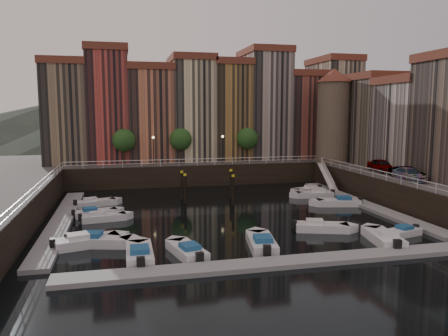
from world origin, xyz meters
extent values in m
plane|color=black|center=(0.00, 0.00, 0.00)|extent=(200.00, 200.00, 0.00)
cube|color=black|center=(0.00, 26.00, 1.50)|extent=(80.00, 20.00, 3.00)
cube|color=gray|center=(-16.20, -1.00, 0.17)|extent=(2.00, 28.00, 0.35)
cube|color=gray|center=(16.20, -1.00, 0.17)|extent=(2.00, 28.00, 0.35)
cube|color=gray|center=(0.00, -17.00, 0.17)|extent=(30.00, 2.00, 0.35)
cone|color=#2D382D|center=(-30.00, 110.00, 7.00)|extent=(80.00, 80.00, 14.00)
cone|color=#2D382D|center=(5.00, 110.00, 9.00)|extent=(100.00, 100.00, 18.00)
cone|color=#2D382D|center=(40.00, 110.00, 6.00)|extent=(70.00, 70.00, 12.00)
cube|color=#816D52|center=(-18.00, 23.50, 10.00)|extent=(6.00, 10.00, 14.00)
cube|color=brown|center=(-18.00, 23.50, 17.50)|extent=(6.30, 10.30, 1.00)
cube|color=#B34038|center=(-12.10, 23.50, 11.00)|extent=(5.80, 10.00, 16.00)
cube|color=brown|center=(-12.10, 23.50, 19.50)|extent=(6.10, 10.30, 1.00)
cube|color=#C37150|center=(-5.95, 23.50, 9.75)|extent=(6.50, 10.00, 13.50)
cube|color=brown|center=(-5.95, 23.50, 17.00)|extent=(6.80, 10.30, 1.00)
cube|color=beige|center=(0.40, 23.50, 10.50)|extent=(6.20, 10.00, 15.00)
cube|color=brown|center=(0.40, 23.50, 18.50)|extent=(6.50, 10.30, 1.00)
cube|color=olive|center=(6.30, 23.50, 10.25)|extent=(5.60, 10.00, 14.50)
cube|color=brown|center=(6.30, 23.50, 18.00)|extent=(5.90, 10.30, 1.00)
cube|color=#A9988D|center=(12.30, 23.50, 11.25)|extent=(6.40, 10.00, 16.50)
cube|color=brown|center=(12.30, 23.50, 20.00)|extent=(6.70, 10.30, 1.00)
cube|color=brown|center=(18.50, 23.50, 9.50)|extent=(6.00, 10.00, 13.00)
cube|color=brown|center=(18.50, 23.50, 16.50)|extent=(6.30, 10.30, 1.00)
cube|color=tan|center=(24.45, 23.50, 10.75)|extent=(5.90, 10.00, 15.50)
cube|color=brown|center=(24.45, 23.50, 19.00)|extent=(6.20, 10.30, 1.00)
cube|color=#756958|center=(26.50, 12.00, 9.00)|extent=(9.00, 8.00, 12.00)
cube|color=brown|center=(26.50, 12.00, 15.50)|extent=(9.30, 8.30, 1.00)
cube|color=#BDB1A6|center=(26.50, 4.00, 8.50)|extent=(9.00, 8.00, 11.00)
cube|color=brown|center=(26.50, 4.00, 14.50)|extent=(9.30, 8.30, 1.00)
cylinder|color=#6B5B4C|center=(20.00, 14.50, 9.00)|extent=(4.60, 4.60, 12.00)
cone|color=brown|center=(20.00, 14.50, 15.80)|extent=(5.20, 5.20, 2.00)
cylinder|color=black|center=(-10.00, 18.20, 4.20)|extent=(0.30, 0.30, 2.40)
sphere|color=#1E4719|center=(-10.00, 18.20, 6.60)|extent=(3.20, 3.20, 3.20)
cylinder|color=black|center=(-2.00, 18.20, 4.20)|extent=(0.30, 0.30, 2.40)
sphere|color=#1E4719|center=(-2.00, 18.20, 6.60)|extent=(3.20, 3.20, 3.20)
cylinder|color=black|center=(8.00, 18.20, 4.20)|extent=(0.30, 0.30, 2.40)
sphere|color=#1E4719|center=(8.00, 18.20, 6.60)|extent=(3.20, 3.20, 3.20)
cylinder|color=black|center=(-6.00, 17.20, 5.00)|extent=(0.12, 0.12, 4.00)
sphere|color=#FFD88C|center=(-6.00, 17.20, 7.00)|extent=(0.36, 0.36, 0.36)
cylinder|color=black|center=(4.00, 17.20, 5.00)|extent=(0.12, 0.12, 4.00)
sphere|color=#FFD88C|center=(4.00, 17.20, 7.00)|extent=(0.36, 0.36, 0.36)
cube|color=white|center=(0.00, 16.00, 3.95)|extent=(36.00, 0.08, 0.08)
cube|color=white|center=(0.00, 16.00, 3.50)|extent=(36.00, 0.06, 0.06)
cube|color=white|center=(18.00, -1.00, 3.95)|extent=(0.08, 34.00, 0.08)
cube|color=white|center=(18.00, -1.00, 3.50)|extent=(0.06, 34.00, 0.06)
cube|color=white|center=(-18.00, -1.00, 3.95)|extent=(0.08, 34.00, 0.08)
cube|color=white|center=(-18.00, -1.00, 3.50)|extent=(0.06, 34.00, 0.06)
cube|color=white|center=(17.10, 10.00, 1.75)|extent=(2.78, 8.26, 2.81)
cube|color=white|center=(17.10, 10.00, 2.25)|extent=(1.93, 8.32, 3.65)
cylinder|color=black|center=(-3.31, 5.00, 1.50)|extent=(0.32, 0.32, 3.60)
cylinder|color=yellow|center=(-3.31, 5.00, 3.35)|extent=(0.36, 0.36, 0.25)
cylinder|color=black|center=(-3.34, 7.48, 1.50)|extent=(0.32, 0.32, 3.60)
cylinder|color=yellow|center=(-3.34, 7.48, 3.35)|extent=(0.36, 0.36, 0.25)
cylinder|color=black|center=(1.91, 2.97, 1.50)|extent=(0.32, 0.32, 3.60)
cylinder|color=yellow|center=(1.91, 2.97, 3.35)|extent=(0.36, 0.36, 0.25)
cylinder|color=black|center=(2.80, 7.52, 1.50)|extent=(0.32, 0.32, 3.60)
cylinder|color=yellow|center=(2.80, 7.52, 3.35)|extent=(0.36, 0.36, 0.25)
cube|color=silver|center=(-12.27, -9.54, 0.33)|extent=(5.22, 3.12, 0.83)
cube|color=navy|center=(-12.91, -9.36, 0.83)|extent=(1.85, 1.70, 0.56)
cube|color=black|center=(-14.73, -8.86, 0.61)|extent=(0.52, 0.64, 0.78)
cube|color=silver|center=(-13.24, -9.43, 0.34)|extent=(5.27, 3.17, 0.84)
cube|color=silver|center=(-13.88, -9.62, 0.84)|extent=(1.88, 1.72, 0.56)
cube|color=black|center=(-15.72, -10.13, 0.62)|extent=(0.53, 0.65, 0.79)
cube|color=silver|center=(-12.26, -1.29, 0.29)|extent=(4.40, 2.26, 0.72)
cube|color=silver|center=(-12.82, -1.38, 0.72)|extent=(1.50, 1.34, 0.48)
cube|color=black|center=(-14.42, -1.63, 0.52)|extent=(0.40, 0.52, 0.67)
cube|color=silver|center=(-13.11, 0.86, 0.29)|extent=(4.44, 2.48, 0.71)
cube|color=navy|center=(-13.67, 0.74, 0.71)|extent=(1.55, 1.40, 0.48)
cube|color=black|center=(-15.25, 0.39, 0.52)|extent=(0.43, 0.54, 0.67)
cube|color=silver|center=(-13.35, 5.95, 0.30)|extent=(4.65, 2.87, 0.74)
cube|color=silver|center=(-13.92, 5.77, 0.74)|extent=(1.67, 1.54, 0.49)
cube|color=black|center=(-15.53, 5.28, 0.54)|extent=(0.48, 0.57, 0.69)
cube|color=silver|center=(12.65, -12.65, 0.26)|extent=(4.10, 2.44, 0.66)
cube|color=navy|center=(13.15, -12.51, 0.66)|extent=(1.46, 1.33, 0.44)
cube|color=black|center=(14.59, -12.12, 0.48)|extent=(0.41, 0.50, 0.61)
cube|color=silver|center=(13.35, -0.27, 0.33)|extent=(5.08, 2.88, 0.82)
cube|color=navy|center=(13.99, -0.42, 0.82)|extent=(1.78, 1.61, 0.54)
cube|color=black|center=(15.79, -0.83, 0.60)|extent=(0.49, 0.62, 0.76)
cube|color=silver|center=(12.83, 4.92, 0.31)|extent=(4.74, 2.34, 0.78)
cube|color=silver|center=(13.44, 4.83, 0.78)|extent=(1.60, 1.42, 0.52)
cube|color=black|center=(15.19, 4.60, 0.57)|extent=(0.43, 0.56, 0.72)
cube|color=silver|center=(13.37, 8.15, 0.28)|extent=(4.35, 2.62, 0.69)
cube|color=silver|center=(13.91, 8.30, 0.69)|extent=(1.55, 1.42, 0.46)
cube|color=black|center=(15.42, 8.73, 0.51)|extent=(0.44, 0.53, 0.65)
cube|color=silver|center=(-9.33, -13.42, 0.33)|extent=(1.91, 4.88, 0.83)
cube|color=navy|center=(-9.33, -14.08, 0.83)|extent=(1.34, 1.56, 0.55)
cube|color=black|center=(-9.35, -15.96, 0.61)|extent=(0.56, 0.39, 0.77)
cube|color=silver|center=(-5.88, -13.40, 0.31)|extent=(2.79, 4.86, 0.78)
cube|color=navy|center=(-5.73, -14.01, 0.78)|extent=(1.55, 1.71, 0.52)
cube|color=black|center=(-5.32, -15.72, 0.57)|extent=(0.59, 0.48, 0.73)
cube|color=silver|center=(0.10, -12.93, 0.34)|extent=(2.70, 5.22, 0.85)
cube|color=navy|center=(-0.01, -13.60, 0.85)|extent=(1.59, 1.78, 0.56)
cube|color=black|center=(-0.32, -15.50, 0.62)|extent=(0.62, 0.48, 0.79)
cube|color=silver|center=(10.19, -13.90, 0.34)|extent=(2.77, 5.20, 0.84)
cube|color=silver|center=(10.07, -14.56, 0.84)|extent=(1.61, 1.79, 0.56)
cube|color=black|center=(9.73, -16.44, 0.62)|extent=(0.62, 0.49, 0.79)
imported|color=gray|center=(21.33, 3.72, 3.79)|extent=(2.11, 4.73, 1.58)
imported|color=gray|center=(20.57, -2.33, 3.68)|extent=(2.12, 4.30, 1.35)
imported|color=gray|center=(20.17, -3.28, 3.69)|extent=(2.14, 4.83, 1.38)
cube|color=silver|center=(6.83, -9.64, 0.31)|extent=(4.94, 3.16, 0.79)
cube|color=silver|center=(6.23, -9.44, 0.79)|extent=(1.79, 1.66, 0.52)
cube|color=black|center=(4.54, -8.88, 0.58)|extent=(0.51, 0.61, 0.73)
camera|label=1|loc=(-10.37, -44.50, 10.61)|focal=35.00mm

